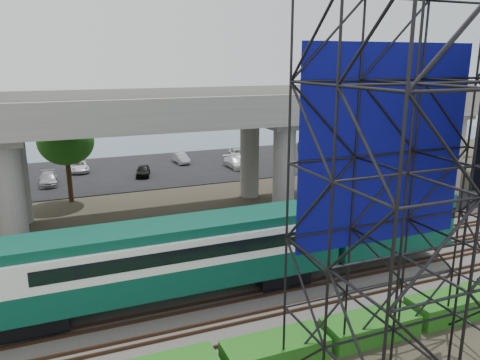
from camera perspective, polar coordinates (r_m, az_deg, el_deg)
name	(u,v)px	position (r m, az deg, el deg)	size (l,w,h in m)	color
ground	(220,317)	(24.92, -2.44, -16.34)	(140.00, 140.00, 0.00)	#474233
ballast_bed	(208,297)	(26.52, -3.95, -14.08)	(90.00, 12.00, 0.20)	slate
service_road	(170,244)	(33.97, -8.49, -7.67)	(90.00, 5.00, 0.08)	black
parking_lot	(121,172)	(56.11, -14.25, 0.95)	(90.00, 18.00, 0.08)	black
harbor_water	(101,142)	(77.57, -16.59, 4.46)	(140.00, 40.00, 0.03)	#425D6D
rail_tracks	(208,294)	(26.43, -3.96, -13.73)	(90.00, 9.52, 0.16)	#472D1E
commuter_train	(206,250)	(25.29, -4.14, -8.55)	(29.30, 3.06, 4.30)	black
overpass	(130,121)	(36.90, -13.22, 7.04)	(80.00, 12.00, 12.40)	#9E9B93
scaffold_tower	(437,211)	(18.35, 22.89, -3.46)	(9.36, 6.36, 15.00)	black
hedge_strip	(275,350)	(21.61, 4.32, -19.95)	(34.60, 1.80, 1.20)	#155D16
trees	(89,158)	(37.13, -17.94, 2.62)	(40.94, 16.94, 7.69)	#382314
parked_cars	(131,167)	(55.71, -13.12, 1.61)	(37.18, 9.55, 1.25)	white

